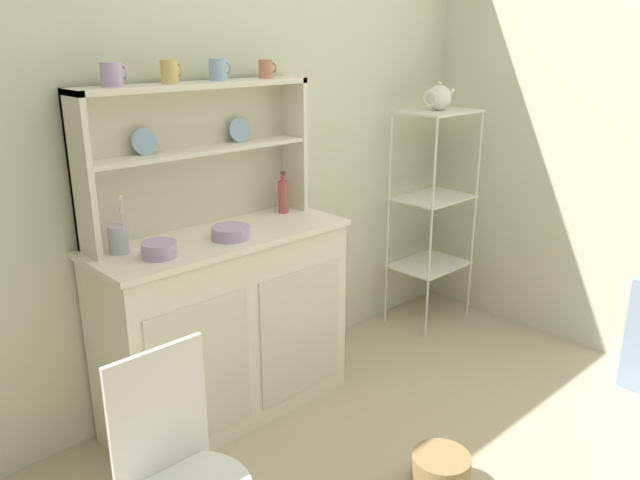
% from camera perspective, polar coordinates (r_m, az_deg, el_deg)
% --- Properties ---
extents(wall_back, '(3.84, 0.05, 2.50)m').
position_cam_1_polar(wall_back, '(2.97, -8.35, 9.63)').
color(wall_back, beige).
rests_on(wall_back, ground).
extents(hutch_cabinet, '(1.14, 0.45, 0.87)m').
position_cam_1_polar(hutch_cabinet, '(2.87, -8.59, -7.57)').
color(hutch_cabinet, silver).
rests_on(hutch_cabinet, ground).
extents(hutch_shelf_unit, '(1.07, 0.18, 0.63)m').
position_cam_1_polar(hutch_shelf_unit, '(2.76, -11.32, 8.59)').
color(hutch_shelf_unit, beige).
rests_on(hutch_shelf_unit, hutch_cabinet).
extents(bakers_rack, '(0.44, 0.33, 1.28)m').
position_cam_1_polar(bakers_rack, '(3.72, 10.27, 4.28)').
color(bakers_rack, silver).
rests_on(bakers_rack, ground).
extents(wire_chair, '(0.36, 0.36, 0.85)m').
position_cam_1_polar(wire_chair, '(1.94, -12.91, -19.23)').
color(wire_chair, white).
rests_on(wire_chair, ground).
extents(floor_basket, '(0.23, 0.23, 0.15)m').
position_cam_1_polar(floor_basket, '(2.62, 10.89, -20.00)').
color(floor_basket, '#93754C').
rests_on(floor_basket, ground).
extents(cup_lilac_0, '(0.09, 0.08, 0.09)m').
position_cam_1_polar(cup_lilac_0, '(2.52, -18.38, 14.09)').
color(cup_lilac_0, '#B79ECC').
rests_on(cup_lilac_0, hutch_shelf_unit).
extents(cup_gold_1, '(0.08, 0.07, 0.09)m').
position_cam_1_polar(cup_gold_1, '(2.64, -13.49, 14.66)').
color(cup_gold_1, '#DBB760').
rests_on(cup_gold_1, hutch_shelf_unit).
extents(cup_sky_2, '(0.09, 0.07, 0.09)m').
position_cam_1_polar(cup_sky_2, '(2.76, -9.21, 15.04)').
color(cup_sky_2, '#8EB2D1').
rests_on(cup_sky_2, hutch_shelf_unit).
extents(cup_terracotta_3, '(0.08, 0.06, 0.08)m').
position_cam_1_polar(cup_terracotta_3, '(2.91, -4.93, 15.24)').
color(cup_terracotta_3, '#C67556').
rests_on(cup_terracotta_3, hutch_shelf_unit).
extents(bowl_mixing_large, '(0.14, 0.14, 0.06)m').
position_cam_1_polar(bowl_mixing_large, '(2.48, -14.40, -0.85)').
color(bowl_mixing_large, '#B79ECC').
rests_on(bowl_mixing_large, hutch_cabinet).
extents(bowl_floral_medium, '(0.16, 0.16, 0.05)m').
position_cam_1_polar(bowl_floral_medium, '(2.65, -8.12, 0.67)').
color(bowl_floral_medium, '#B79ECC').
rests_on(bowl_floral_medium, hutch_cabinet).
extents(jam_bottle, '(0.05, 0.05, 0.20)m').
position_cam_1_polar(jam_bottle, '(3.00, -3.36, 4.04)').
color(jam_bottle, '#B74C47').
rests_on(jam_bottle, hutch_cabinet).
extents(utensil_jar, '(0.08, 0.08, 0.23)m').
position_cam_1_polar(utensil_jar, '(2.57, -17.82, 0.12)').
color(utensil_jar, '#B2B7C6').
rests_on(utensil_jar, hutch_cabinet).
extents(porcelain_teapot, '(0.23, 0.14, 0.16)m').
position_cam_1_polar(porcelain_teapot, '(3.63, 10.74, 12.62)').
color(porcelain_teapot, white).
rests_on(porcelain_teapot, bakers_rack).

